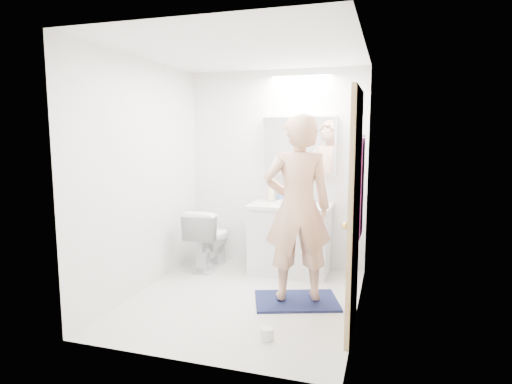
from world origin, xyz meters
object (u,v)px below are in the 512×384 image
at_px(medicine_cabinet, 299,145).
at_px(toothbrush_cup, 308,199).
at_px(toilet, 209,238).
at_px(person, 298,208).
at_px(soap_bottle_b, 281,194).
at_px(toilet_paper_roll, 267,334).
at_px(soap_bottle_a, 271,192).
at_px(vanity_cabinet, 290,240).

bearing_deg(medicine_cabinet, toothbrush_cup, -21.22).
height_order(medicine_cabinet, toilet, medicine_cabinet).
relative_size(person, soap_bottle_b, 10.43).
xyz_separation_m(soap_bottle_b, toothbrush_cup, (0.34, -0.02, -0.04)).
distance_m(toothbrush_cup, toilet_paper_roll, 2.05).
xyz_separation_m(toilet, person, (1.25, -0.77, 0.57)).
bearing_deg(toilet, medicine_cabinet, -161.64).
bearing_deg(toilet_paper_roll, soap_bottle_a, 104.30).
bearing_deg(person, soap_bottle_b, -87.35).
xyz_separation_m(person, soap_bottle_b, (-0.43, 1.06, -0.03)).
xyz_separation_m(vanity_cabinet, toothbrush_cup, (0.18, 0.16, 0.48)).
bearing_deg(toilet_paper_roll, medicine_cabinet, 94.57).
xyz_separation_m(medicine_cabinet, toothbrush_cup, (0.13, -0.05, -0.63)).
bearing_deg(soap_bottle_b, toilet, -160.43).
bearing_deg(soap_bottle_b, person, -68.21).
distance_m(toilet, person, 1.58).
xyz_separation_m(toilet, toothbrush_cup, (1.16, 0.28, 0.50)).
distance_m(person, toilet_paper_roll, 1.22).
bearing_deg(toilet_paper_roll, person, 85.64).
distance_m(person, soap_bottle_a, 1.17).
relative_size(medicine_cabinet, soap_bottle_b, 5.16).
height_order(medicine_cabinet, person, medicine_cabinet).
relative_size(vanity_cabinet, person, 0.51).
bearing_deg(person, toothbrush_cup, -104.22).
distance_m(medicine_cabinet, soap_bottle_a, 0.65).
height_order(toilet, soap_bottle_a, soap_bottle_a).
height_order(vanity_cabinet, person, person).
relative_size(person, toilet_paper_roll, 16.16).
height_order(medicine_cabinet, toothbrush_cup, medicine_cabinet).
distance_m(vanity_cabinet, toilet, 0.99).
relative_size(medicine_cabinet, person, 0.49).
bearing_deg(toothbrush_cup, person, -85.09).
bearing_deg(toilet_paper_roll, soap_bottle_b, 100.74).
bearing_deg(toilet, person, 149.46).
relative_size(medicine_cabinet, soap_bottle_a, 3.72).
distance_m(medicine_cabinet, toilet_paper_roll, 2.42).
relative_size(soap_bottle_a, toilet_paper_roll, 2.15).
bearing_deg(toothbrush_cup, toilet, -166.72).
xyz_separation_m(toilet, soap_bottle_a, (0.71, 0.27, 0.57)).
bearing_deg(soap_bottle_b, toilet_paper_roll, -79.26).
distance_m(toilet, toilet_paper_roll, 2.03).
bearing_deg(toothbrush_cup, soap_bottle_a, -178.73).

